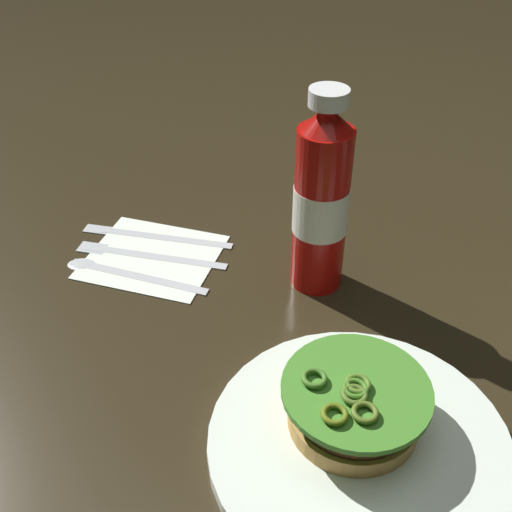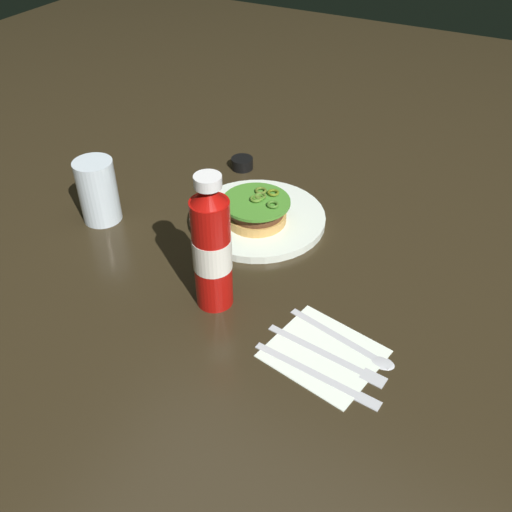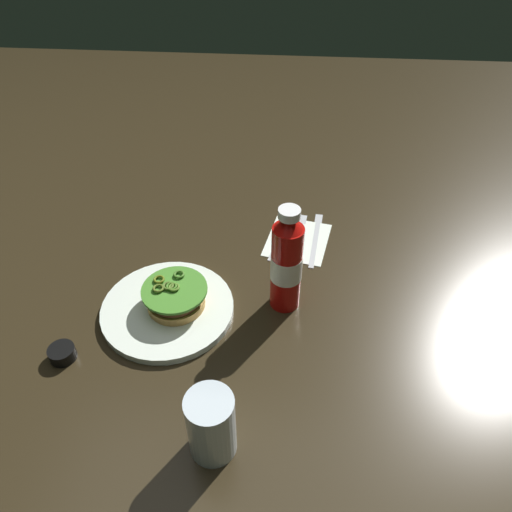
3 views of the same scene
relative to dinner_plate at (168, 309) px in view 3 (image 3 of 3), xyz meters
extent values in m
plane|color=black|center=(-0.02, -0.09, -0.01)|extent=(3.00, 3.00, 0.00)
cylinder|color=white|center=(0.00, 0.00, 0.00)|extent=(0.27, 0.27, 0.02)
cylinder|color=tan|center=(0.01, -0.02, 0.02)|extent=(0.12, 0.12, 0.02)
cylinder|color=#512D19|center=(0.01, -0.02, 0.03)|extent=(0.11, 0.11, 0.02)
cylinder|color=red|center=(0.01, -0.02, 0.04)|extent=(0.10, 0.10, 0.01)
cylinder|color=#428328|center=(0.01, -0.02, 0.05)|extent=(0.13, 0.13, 0.01)
torus|color=#566A16|center=(0.03, 0.02, 0.06)|extent=(0.02, 0.02, 0.01)
torus|color=#407123|center=(0.04, -0.02, 0.06)|extent=(0.02, 0.02, 0.01)
torus|color=#4B6822|center=(0.01, -0.01, 0.06)|extent=(0.02, 0.02, 0.01)
torus|color=#407720|center=(0.01, -0.01, 0.06)|extent=(0.02, 0.02, 0.01)
torus|color=#516920|center=(0.00, 0.01, 0.06)|extent=(0.02, 0.02, 0.01)
torus|color=#517724|center=(0.01, -0.02, 0.06)|extent=(0.02, 0.02, 0.01)
cylinder|color=#AA0E0A|center=(0.04, -0.24, 0.09)|extent=(0.06, 0.06, 0.20)
cone|color=#AA0E0A|center=(0.04, -0.24, 0.20)|extent=(0.05, 0.05, 0.03)
cylinder|color=white|center=(0.04, -0.24, 0.22)|extent=(0.04, 0.04, 0.02)
cylinder|color=white|center=(0.04, -0.24, 0.09)|extent=(0.06, 0.06, 0.05)
cylinder|color=silver|center=(-0.28, -0.13, 0.06)|extent=(0.08, 0.08, 0.13)
cylinder|color=black|center=(-0.13, 0.17, 0.00)|extent=(0.05, 0.05, 0.03)
cube|color=white|center=(0.25, -0.26, -0.01)|extent=(0.18, 0.17, 0.00)
cube|color=silver|center=(0.24, -0.30, 0.00)|extent=(0.18, 0.03, 0.00)
cube|color=silver|center=(0.31, -0.31, 0.00)|extent=(0.08, 0.03, 0.00)
cube|color=silver|center=(0.25, -0.26, 0.00)|extent=(0.19, 0.04, 0.00)
cube|color=silver|center=(0.33, -0.27, 0.00)|extent=(0.04, 0.03, 0.00)
cube|color=silver|center=(0.26, -0.22, 0.00)|extent=(0.18, 0.05, 0.00)
ellipsoid|color=silver|center=(0.33, -0.24, 0.00)|extent=(0.04, 0.03, 0.00)
camera|label=1|loc=(0.06, 0.35, 0.46)|focal=43.61mm
camera|label=2|loc=(0.42, -0.81, 0.63)|focal=39.26mm
camera|label=3|loc=(-0.66, -0.23, 0.74)|focal=34.35mm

